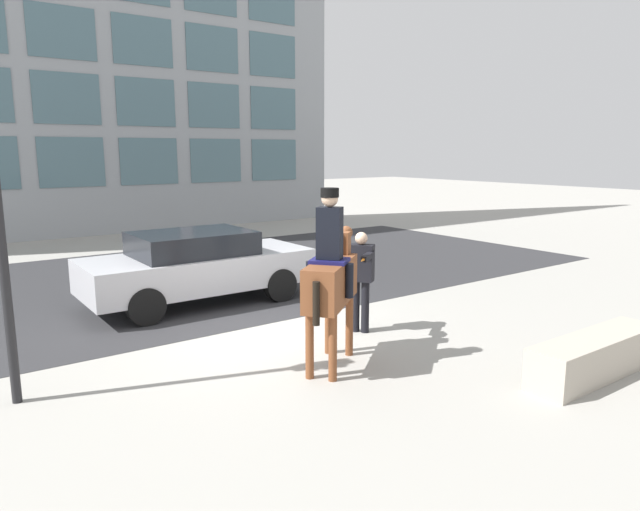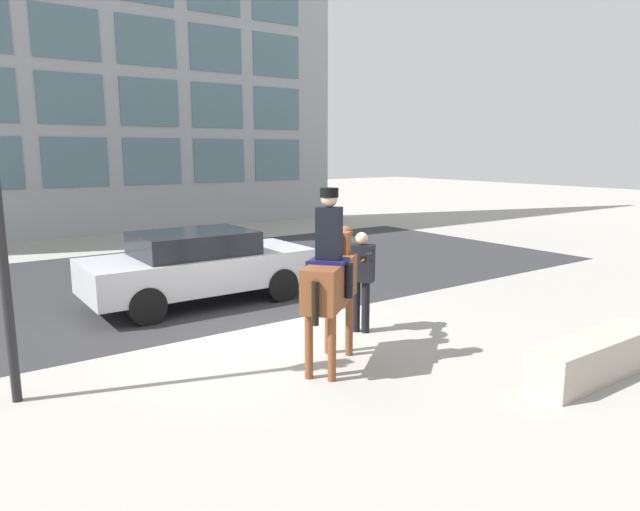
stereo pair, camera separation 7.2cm
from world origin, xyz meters
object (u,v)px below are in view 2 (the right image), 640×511
Objects in this scene: street_car_near_lane at (199,265)px; mounted_horse_lead at (331,276)px; planter_ledge at (596,357)px; pedestrian_bystander at (362,274)px.

mounted_horse_lead is at bearing -88.28° from street_car_near_lane.
street_car_near_lane is (-0.12, 4.12, -0.51)m from mounted_horse_lead.
street_car_near_lane is 7.01m from planter_ledge.
mounted_horse_lead is at bearing -0.42° from pedestrian_bystander.
planter_ledge is at bearing 77.06° from pedestrian_bystander.
street_car_near_lane is (-1.39, 3.24, -0.22)m from pedestrian_bystander.
mounted_horse_lead is 1.49× the size of pedestrian_bystander.
mounted_horse_lead is 3.62m from planter_ledge.
mounted_horse_lead is at bearing 137.91° from planter_ledge.
pedestrian_bystander reaches higher than planter_ledge.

